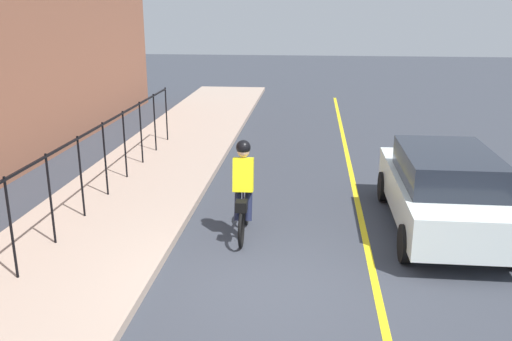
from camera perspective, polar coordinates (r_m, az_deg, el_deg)
The scene contains 6 objects.
ground_plane at distance 8.42m, azimuth 1.40°, elevation -12.30°, with size 80.00×80.00×0.00m, color #353942.
lane_line_centre at distance 8.47m, azimuth 12.52°, elevation -12.54°, with size 36.00×0.12×0.01m, color yellow.
sidewalk at distance 9.25m, azimuth -20.43°, elevation -10.10°, with size 40.00×3.20×0.15m, color tan.
iron_fence at distance 9.82m, azimuth -20.74°, elevation -1.06°, with size 15.27×0.04×1.60m.
cyclist_lead at distance 9.87m, azimuth -1.31°, elevation -2.03°, with size 1.71×0.37×1.83m.
patrol_sedan at distance 10.79m, azimuth 18.83°, elevation -1.79°, with size 4.40×1.93×1.58m.
Camera 1 is at (-7.34, -0.55, 4.10)m, focal length 38.52 mm.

